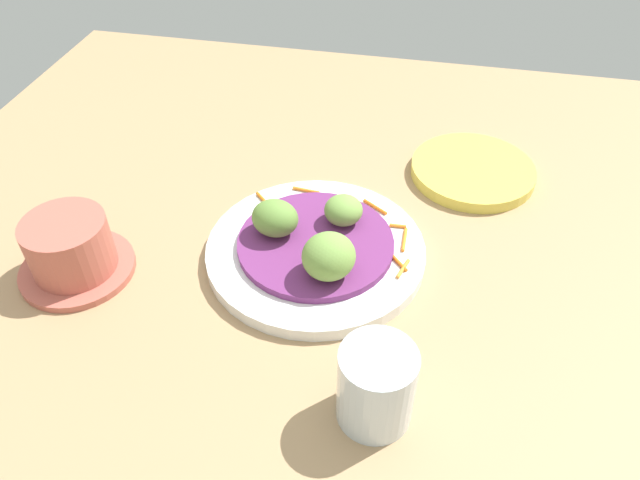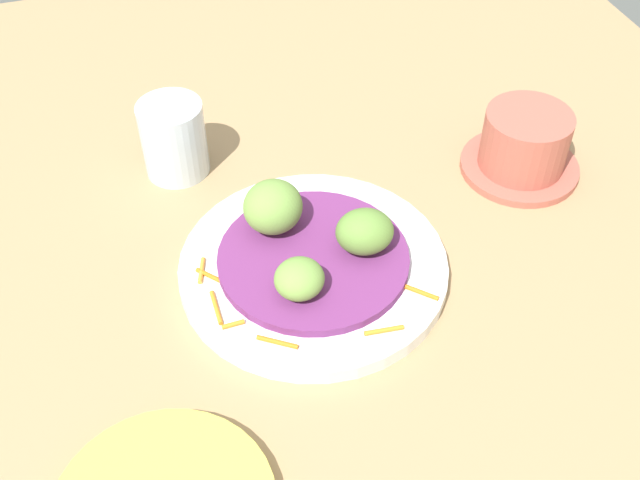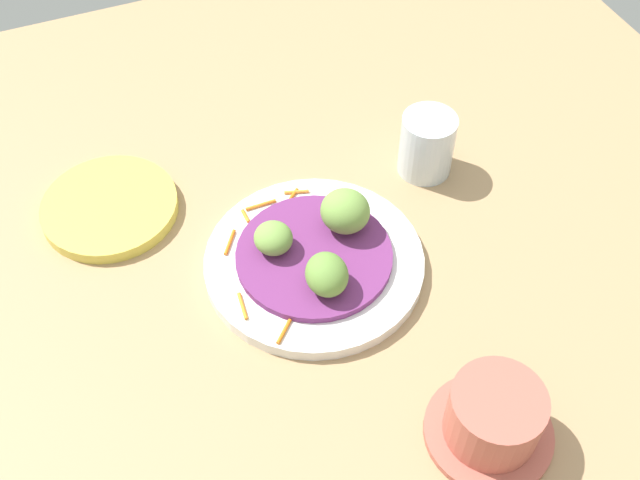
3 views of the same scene
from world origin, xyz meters
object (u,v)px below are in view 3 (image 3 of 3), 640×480
object	(u,v)px
guac_scoop_center	(343,215)
water_glass	(427,145)
main_plate	(314,262)
guac_scoop_left	(327,274)
guac_scoop_right	(272,236)
terracotta_bowl	(493,418)
side_plate_small	(110,207)

from	to	relation	value
guac_scoop_center	water_glass	world-z (taller)	water_glass
main_plate	guac_scoop_center	bearing A→B (deg)	-65.50
water_glass	main_plate	bearing A→B (deg)	116.47
guac_scoop_left	guac_scoop_center	bearing A→B (deg)	-35.50
guac_scoop_left	water_glass	bearing A→B (deg)	-53.81
guac_scoop_left	guac_scoop_center	size ratio (longest dim) A/B	0.94
water_glass	guac_scoop_center	bearing A→B (deg)	117.04
guac_scoop_right	water_glass	bearing A→B (deg)	-73.76
terracotta_bowl	guac_scoop_center	bearing A→B (deg)	7.32
guac_scoop_left	side_plate_small	bearing A→B (deg)	41.14
main_plate	side_plate_small	size ratio (longest dim) A/B	1.53
main_plate	terracotta_bowl	size ratio (longest dim) A/B	1.98
guac_scoop_left	side_plate_small	xyz separation A→B (cm)	(21.03, 18.37, -3.58)
guac_scoop_left	water_glass	size ratio (longest dim) A/B	0.65
guac_scoop_left	side_plate_small	distance (cm)	28.15
main_plate	guac_scoop_right	size ratio (longest dim) A/B	5.61
guac_scoop_center	guac_scoop_right	distance (cm)	7.94
guac_scoop_right	side_plate_small	xyz separation A→B (cm)	(13.84, 15.09, -3.21)
main_plate	guac_scoop_left	xyz separation A→B (cm)	(-4.54, 0.44, 3.57)
side_plate_small	guac_scoop_left	bearing A→B (deg)	-138.86
guac_scoop_right	main_plate	bearing A→B (deg)	-125.50
guac_scoop_right	side_plate_small	size ratio (longest dim) A/B	0.27
guac_scoop_center	water_glass	xyz separation A→B (cm)	(7.10, -13.92, -0.81)
guac_scoop_left	terracotta_bowl	size ratio (longest dim) A/B	0.42
guac_scoop_right	side_plate_small	distance (cm)	20.72
main_plate	water_glass	size ratio (longest dim) A/B	3.05
side_plate_small	water_glass	size ratio (longest dim) A/B	2.00
main_plate	water_glass	distance (cm)	20.43
guac_scoop_right	terracotta_bowl	world-z (taller)	terracotta_bowl
main_plate	guac_scoop_center	xyz separation A→B (cm)	(1.89, -4.15, 3.97)
terracotta_bowl	guac_scoop_left	bearing A→B (deg)	21.85
side_plate_small	terracotta_bowl	world-z (taller)	terracotta_bowl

